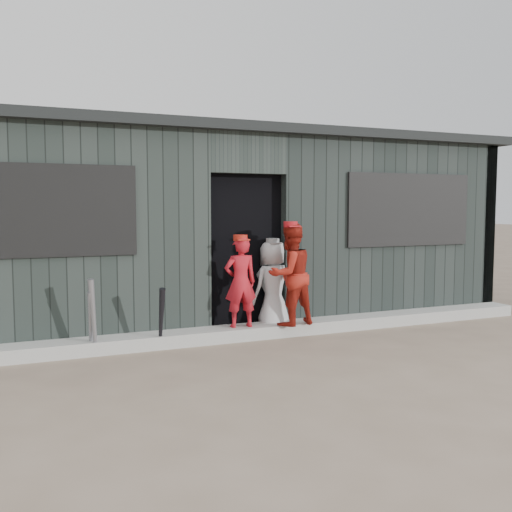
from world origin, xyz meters
name	(u,v)px	position (x,y,z in m)	size (l,w,h in m)	color
ground	(332,378)	(0.00, 0.00, 0.00)	(80.00, 80.00, 0.00)	#746150
curb	(255,331)	(0.00, 1.82, 0.07)	(8.00, 0.36, 0.15)	#9C9D98
bat_left	(91,323)	(-1.95, 1.70, 0.36)	(0.07, 0.07, 0.73)	gray
bat_mid	(93,318)	(-1.93, 1.63, 0.42)	(0.07, 0.07, 0.85)	gray
bat_right	(161,319)	(-1.21, 1.62, 0.36)	(0.07, 0.07, 0.73)	black
player_red_left	(240,282)	(-0.20, 1.81, 0.69)	(0.40, 0.26, 1.08)	red
player_red_right	(290,275)	(0.40, 1.67, 0.77)	(0.60, 0.47, 1.24)	maroon
player_grey_back	(272,286)	(0.32, 2.01, 0.59)	(0.57, 0.37, 1.17)	#BCBCBC
dugout	(211,228)	(0.00, 3.50, 1.29)	(8.30, 3.30, 2.62)	black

